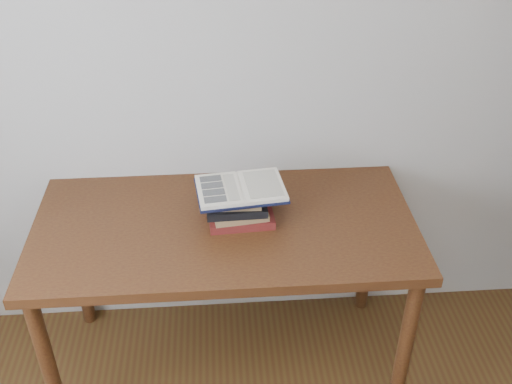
{
  "coord_description": "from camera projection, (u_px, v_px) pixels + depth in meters",
  "views": [
    {
      "loc": [
        -0.12,
        -0.48,
        2.21
      ],
      "look_at": [
        0.01,
        1.36,
        0.95
      ],
      "focal_mm": 42.0,
      "sensor_mm": 36.0,
      "label": 1
    }
  ],
  "objects": [
    {
      "name": "book_stack",
      "position": [
        238.0,
        209.0,
        2.31
      ],
      "size": [
        0.27,
        0.17,
        0.12
      ],
      "color": "maroon",
      "rests_on": "desk"
    },
    {
      "name": "desk",
      "position": [
        225.0,
        242.0,
        2.39
      ],
      "size": [
        1.49,
        0.75,
        0.8
      ],
      "color": "#4B2D12",
      "rests_on": "ground"
    },
    {
      "name": "open_book",
      "position": [
        241.0,
        189.0,
        2.29
      ],
      "size": [
        0.36,
        0.27,
        0.03
      ],
      "rotation": [
        0.0,
        0.0,
        0.11
      ],
      "color": "black",
      "rests_on": "book_stack"
    },
    {
      "name": "room_shell",
      "position": [
        261.0,
        359.0,
        0.74
      ],
      "size": [
        3.54,
        3.54,
        2.62
      ],
      "color": "#B1AFA7",
      "rests_on": "ground"
    }
  ]
}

